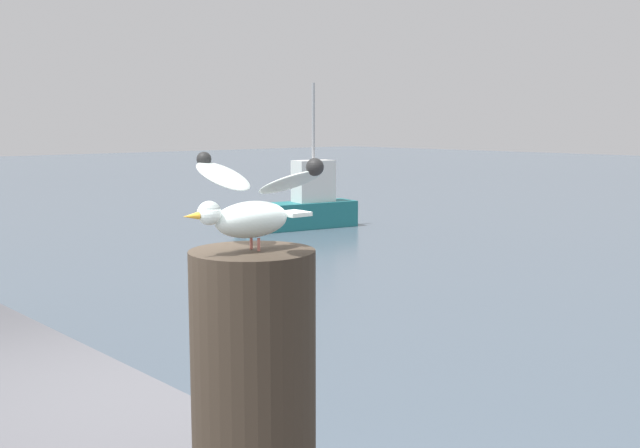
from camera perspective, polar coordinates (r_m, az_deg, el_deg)
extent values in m
cylinder|color=#382D23|center=(2.19, -4.98, -12.85)|extent=(0.35, 0.35, 0.84)
cylinder|color=#C66B60|center=(2.10, -5.18, -1.42)|extent=(0.01, 0.01, 0.04)
cylinder|color=#C66B60|center=(2.07, -4.61, -1.54)|extent=(0.01, 0.01, 0.04)
ellipsoid|color=silver|center=(2.07, -5.14, 0.34)|extent=(0.10, 0.23, 0.10)
sphere|color=silver|center=(1.99, -8.30, 0.82)|extent=(0.06, 0.06, 0.06)
cone|color=gold|center=(1.96, -9.66, 0.58)|extent=(0.02, 0.05, 0.02)
cube|color=silver|center=(2.15, -1.96, 0.79)|extent=(0.08, 0.07, 0.01)
ellipsoid|color=silver|center=(2.19, -7.30, 3.60)|extent=(0.23, 0.13, 0.09)
sphere|color=#2D2D2D|center=(2.28, -8.69, 4.83)|extent=(0.04, 0.04, 0.04)
ellipsoid|color=silver|center=(1.93, -2.29, 3.13)|extent=(0.23, 0.13, 0.09)
sphere|color=#2D2D2D|center=(1.85, -0.39, 4.29)|extent=(0.04, 0.04, 0.04)
cube|color=#1E7075|center=(19.57, -1.69, 0.63)|extent=(1.44, 3.28, 0.68)
cone|color=#1E7075|center=(18.76, -6.48, 0.38)|extent=(0.89, 0.89, 0.75)
cube|color=white|center=(19.72, -0.50, 3.24)|extent=(0.77, 1.11, 1.07)
cylinder|color=#A5A5A8|center=(19.66, -0.50, 7.67)|extent=(0.08, 0.08, 1.97)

